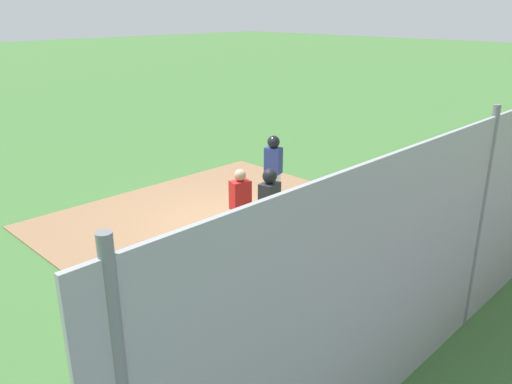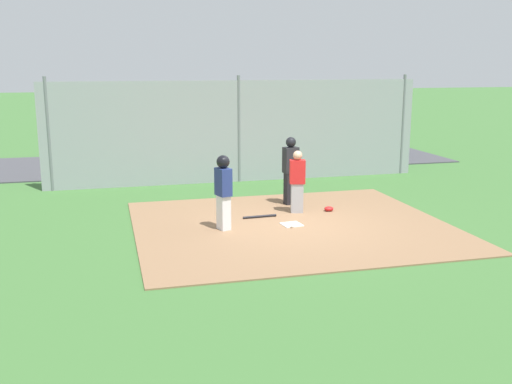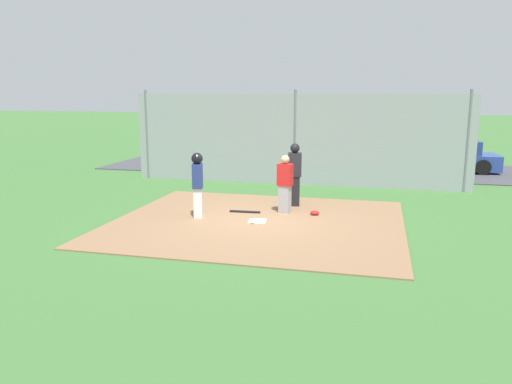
% 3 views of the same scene
% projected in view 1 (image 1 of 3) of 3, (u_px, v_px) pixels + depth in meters
% --- Properties ---
extents(ground_plane, '(140.00, 140.00, 0.00)m').
position_uv_depth(ground_plane, '(223.00, 223.00, 11.47)').
color(ground_plane, '#3D6B33').
extents(dirt_infield, '(7.20, 6.40, 0.03)m').
position_uv_depth(dirt_infield, '(223.00, 222.00, 11.47)').
color(dirt_infield, '#896647').
rests_on(dirt_infield, ground_plane).
extents(home_plate, '(0.49, 0.49, 0.02)m').
position_uv_depth(home_plate, '(223.00, 221.00, 11.46)').
color(home_plate, white).
rests_on(home_plate, dirt_infield).
extents(catcher, '(0.43, 0.34, 1.57)m').
position_uv_depth(catcher, '(240.00, 206.00, 10.13)').
color(catcher, '#9E9EA3').
rests_on(catcher, dirt_infield).
extents(umpire, '(0.42, 0.32, 1.80)m').
position_uv_depth(umpire, '(269.00, 213.00, 9.42)').
color(umpire, black).
rests_on(umpire, dirt_infield).
extents(runner, '(0.36, 0.44, 1.70)m').
position_uv_depth(runner, '(273.00, 165.00, 12.17)').
color(runner, silver).
rests_on(runner, dirt_infield).
extents(baseball_bat, '(0.85, 0.11, 0.06)m').
position_uv_depth(baseball_bat, '(266.00, 223.00, 11.28)').
color(baseball_bat, black).
rests_on(baseball_bat, dirt_infield).
extents(catcher_mask, '(0.24, 0.20, 0.12)m').
position_uv_depth(catcher_mask, '(207.00, 252.00, 9.89)').
color(catcher_mask, red).
rests_on(catcher_mask, dirt_infield).
extents(baseball, '(0.07, 0.07, 0.07)m').
position_uv_depth(baseball, '(218.00, 216.00, 11.65)').
color(baseball, white).
rests_on(baseball, dirt_infield).
extents(backstop_fence, '(12.00, 0.10, 3.35)m').
position_uv_depth(backstop_fence, '(478.00, 227.00, 7.27)').
color(backstop_fence, '#93999E').
rests_on(backstop_fence, ground_plane).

